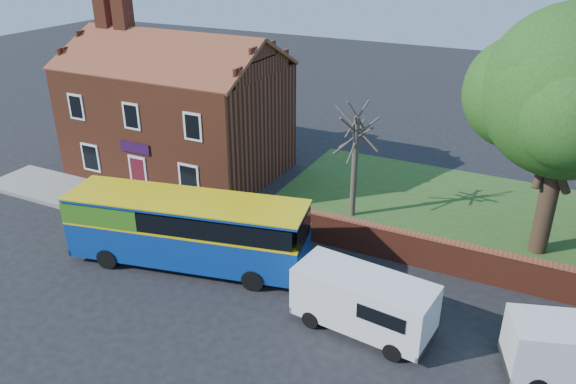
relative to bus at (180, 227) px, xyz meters
The scene contains 10 objects.
ground 3.15m from the bus, 80.54° to the right, with size 120.00×120.00×0.00m, color black.
pavement 7.54m from the bus, 153.92° to the left, with size 18.00×3.50×0.12m, color gray.
kerb 6.97m from the bus, 167.40° to the left, with size 18.00×0.15×0.14m, color slate.
grass_strip 17.12m from the bus, 37.96° to the left, with size 26.00×12.00×0.04m, color #426B28.
shop_building 11.25m from the bus, 126.36° to the left, with size 12.30×8.13×10.50m.
boundary_wall 14.18m from the bus, 18.42° to the left, with size 22.00×0.38×1.60m.
bus is the anchor object (origin of this frame).
van_near 8.91m from the bus, ahead, with size 5.40×2.65×2.28m.
large_tree 17.60m from the bus, 30.44° to the left, with size 9.25×7.32×11.28m.
bare_tree 9.46m from the bus, 56.19° to the left, with size 2.21×2.64×5.90m.
Camera 1 is at (13.52, -14.81, 13.68)m, focal length 35.00 mm.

